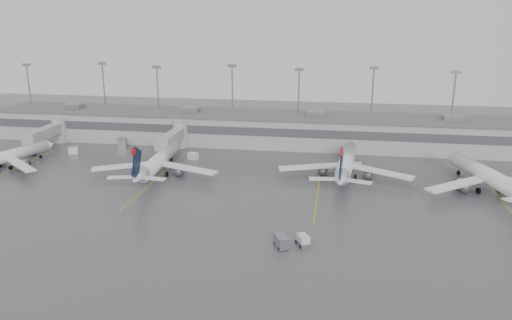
% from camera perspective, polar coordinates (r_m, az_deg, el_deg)
% --- Properties ---
extents(ground, '(260.00, 260.00, 0.00)m').
position_cam_1_polar(ground, '(84.73, -5.58, -7.60)').
color(ground, '#4D4D50').
rests_on(ground, ground).
extents(terminal, '(152.00, 17.00, 9.45)m').
position_cam_1_polar(terminal, '(137.63, 0.57, 3.64)').
color(terminal, '#A1A19C').
rests_on(terminal, ground).
extents(light_masts, '(142.40, 8.00, 20.60)m').
position_cam_1_polar(light_masts, '(141.78, 0.95, 7.24)').
color(light_masts, gray).
rests_on(light_masts, ground).
extents(jet_bridge_left, '(4.00, 17.20, 7.00)m').
position_cam_1_polar(jet_bridge_left, '(145.75, -22.36, 3.00)').
color(jet_bridge_left, '#9B9DA0').
rests_on(jet_bridge_left, ground).
extents(jet_bridge_right, '(4.00, 17.20, 7.00)m').
position_cam_1_polar(jet_bridge_right, '(130.88, -9.18, 2.64)').
color(jet_bridge_right, '#9B9DA0').
rests_on(jet_bridge_right, ground).
extents(stand_markings, '(105.25, 40.00, 0.01)m').
position_cam_1_polar(stand_markings, '(106.50, -2.27, -2.48)').
color(stand_markings, '#C4A40B').
rests_on(stand_markings, ground).
extents(jet_far_left, '(23.66, 26.93, 8.98)m').
position_cam_1_polar(jet_far_left, '(128.63, -26.72, 0.35)').
color(jet_far_left, white).
rests_on(jet_far_left, ground).
extents(jet_mid_left, '(28.08, 31.53, 10.20)m').
position_cam_1_polar(jet_mid_left, '(111.80, -11.21, -0.17)').
color(jet_mid_left, white).
rests_on(jet_mid_left, ground).
extents(jet_mid_right, '(28.89, 32.49, 10.51)m').
position_cam_1_polar(jet_mid_right, '(109.77, 10.22, -0.37)').
color(jet_mid_right, white).
rests_on(jet_mid_right, ground).
extents(jet_far_right, '(28.08, 31.95, 10.63)m').
position_cam_1_polar(jet_far_right, '(109.58, 25.10, -1.69)').
color(jet_far_right, white).
rests_on(jet_far_right, ground).
extents(baggage_tug, '(2.62, 3.06, 1.69)m').
position_cam_1_polar(baggage_tug, '(78.00, 5.40, -9.24)').
color(baggage_tug, silver).
rests_on(baggage_tug, ground).
extents(baggage_cart, '(2.77, 3.30, 1.84)m').
position_cam_1_polar(baggage_cart, '(77.04, 2.93, -9.28)').
color(baggage_cart, slate).
rests_on(baggage_cart, ground).
extents(gse_uld_a, '(2.70, 2.19, 1.66)m').
position_cam_1_polar(gse_uld_a, '(135.92, -20.13, 1.02)').
color(gse_uld_a, silver).
rests_on(gse_uld_a, ground).
extents(gse_uld_b, '(2.72, 2.23, 1.66)m').
position_cam_1_polar(gse_uld_b, '(123.61, -7.22, 0.46)').
color(gse_uld_b, silver).
rests_on(gse_uld_b, ground).
extents(gse_uld_c, '(2.32, 1.60, 1.60)m').
position_cam_1_polar(gse_uld_c, '(117.00, 11.39, -0.66)').
color(gse_uld_c, silver).
rests_on(gse_uld_c, ground).
extents(gse_loader, '(3.29, 4.02, 2.17)m').
position_cam_1_polar(gse_loader, '(139.05, -15.06, 1.90)').
color(gse_loader, slate).
rests_on(gse_loader, ground).
extents(cone_a, '(0.39, 0.39, 0.63)m').
position_cam_1_polar(cone_a, '(136.24, -19.60, 0.89)').
color(cone_a, orange).
rests_on(cone_a, ground).
extents(cone_b, '(0.42, 0.42, 0.66)m').
position_cam_1_polar(cone_b, '(119.07, -11.60, -0.61)').
color(cone_b, orange).
rests_on(cone_b, ground).
extents(cone_c, '(0.48, 0.48, 0.77)m').
position_cam_1_polar(cone_c, '(114.48, 4.77, -0.98)').
color(cone_c, orange).
rests_on(cone_c, ground).
extents(cone_d, '(0.39, 0.39, 0.63)m').
position_cam_1_polar(cone_d, '(117.07, 24.32, -2.05)').
color(cone_d, orange).
rests_on(cone_d, ground).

